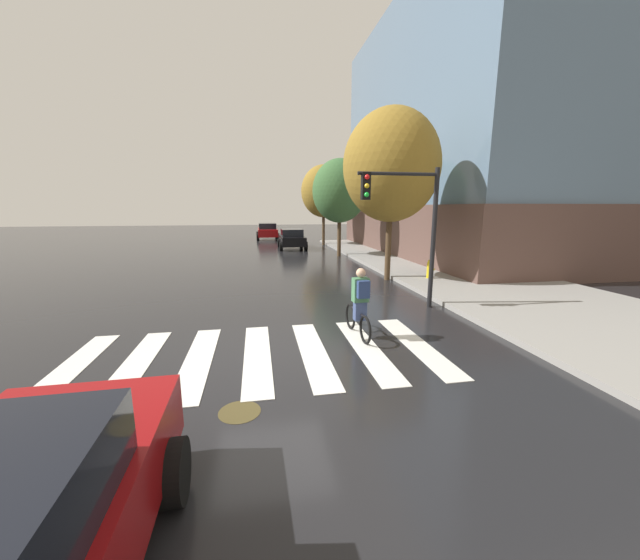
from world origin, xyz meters
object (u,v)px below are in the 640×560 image
object	(u,v)px
cyclist	(360,303)
fire_hydrant	(429,269)
sedan_far	(267,231)
street_tree_near	(391,166)
traffic_light_near	(409,214)
sedan_mid	(292,238)
street_tree_far	(324,191)
street_tree_mid	(340,191)
manhole_cover	(240,412)

from	to	relation	value
cyclist	fire_hydrant	bearing A→B (deg)	50.91
sedan_far	cyclist	bearing A→B (deg)	-87.40
sedan_far	street_tree_near	xyz separation A→B (m)	(4.42, -21.45, 3.90)
traffic_light_near	street_tree_near	size ratio (longest dim) A/B	0.60
sedan_mid	cyclist	bearing A→B (deg)	-90.86
street_tree_far	street_tree_mid	bearing A→B (deg)	-92.48
cyclist	street_tree_mid	size ratio (longest dim) A/B	0.28
sedan_mid	street_tree_near	xyz separation A→B (m)	(2.87, -12.74, 3.95)
cyclist	street_tree_near	distance (m)	8.22
street_tree_mid	street_tree_far	world-z (taller)	street_tree_far
cyclist	traffic_light_near	distance (m)	3.64
traffic_light_near	fire_hydrant	bearing A→B (deg)	53.94
sedan_far	street_tree_far	distance (m)	8.69
cyclist	street_tree_far	world-z (taller)	street_tree_far
manhole_cover	sedan_mid	world-z (taller)	sedan_mid
traffic_light_near	fire_hydrant	world-z (taller)	traffic_light_near
sedan_mid	sedan_far	bearing A→B (deg)	100.13
manhole_cover	street_tree_near	distance (m)	11.92
sedan_mid	street_tree_mid	distance (m)	6.45
manhole_cover	street_tree_near	bearing A→B (deg)	57.83
cyclist	street_tree_mid	bearing A→B (deg)	78.80
sedan_mid	traffic_light_near	size ratio (longest dim) A/B	1.03
manhole_cover	sedan_mid	bearing A→B (deg)	82.33
sedan_mid	street_tree_near	size ratio (longest dim) A/B	0.62
sedan_mid	sedan_far	world-z (taller)	sedan_far
manhole_cover	street_tree_mid	world-z (taller)	street_tree_mid
sedan_far	fire_hydrant	world-z (taller)	sedan_far
sedan_far	cyclist	distance (m)	28.01
cyclist	fire_hydrant	distance (m)	7.56
traffic_light_near	street_tree_far	size ratio (longest dim) A/B	0.65
street_tree_far	fire_hydrant	bearing A→B (deg)	-84.07
street_tree_far	street_tree_near	bearing A→B (deg)	-89.97
manhole_cover	street_tree_mid	size ratio (longest dim) A/B	0.11
street_tree_near	street_tree_mid	distance (m)	7.86
manhole_cover	street_tree_near	xyz separation A→B (m)	(5.83, 9.27, 4.71)
manhole_cover	cyclist	size ratio (longest dim) A/B	0.37
cyclist	street_tree_near	xyz separation A→B (m)	(3.15, 6.52, 3.87)
sedan_mid	cyclist	xyz separation A→B (m)	(-0.29, -19.26, 0.08)
sedan_mid	traffic_light_near	distance (m)	17.29
street_tree_far	traffic_light_near	bearing A→B (deg)	-93.15
sedan_far	street_tree_mid	world-z (taller)	street_tree_mid
manhole_cover	sedan_mid	size ratio (longest dim) A/B	0.15
traffic_light_near	street_tree_mid	distance (m)	12.24
traffic_light_near	street_tree_near	world-z (taller)	street_tree_near
street_tree_far	sedan_mid	bearing A→B (deg)	-143.37
traffic_light_near	street_tree_near	distance (m)	4.83
sedan_mid	street_tree_far	world-z (taller)	street_tree_far
street_tree_mid	manhole_cover	bearing A→B (deg)	-107.89
manhole_cover	traffic_light_near	xyz separation A→B (m)	(4.76, 4.93, 2.86)
cyclist	sedan_mid	bearing A→B (deg)	89.14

